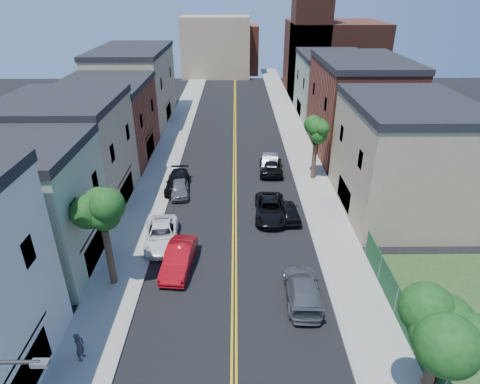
{
  "coord_description": "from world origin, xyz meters",
  "views": [
    {
      "loc": [
        0.17,
        -6.98,
        17.5
      ],
      "look_at": [
        0.47,
        23.25,
        2.0
      ],
      "focal_mm": 30.21,
      "sensor_mm": 36.0,
      "label": 1
    }
  ],
  "objects_px": {
    "pedestrian_left": "(80,346)",
    "pedestrian_right": "(428,381)",
    "dark_car_right_far": "(271,166)",
    "black_suv_lane": "(270,209)",
    "black_car_right": "(289,211)",
    "grey_car_right": "(302,289)",
    "silver_car_right": "(270,161)",
    "white_pickup": "(162,235)",
    "red_sedan": "(179,258)",
    "grey_car_left": "(180,188)",
    "black_car_left": "(177,182)"
  },
  "relations": [
    {
      "from": "black_car_left",
      "to": "silver_car_right",
      "type": "xyz_separation_m",
      "value": [
        9.3,
        5.02,
        0.06
      ]
    },
    {
      "from": "grey_car_right",
      "to": "dark_car_right_far",
      "type": "relative_size",
      "value": 1.04
    },
    {
      "from": "red_sedan",
      "to": "grey_car_left",
      "type": "height_order",
      "value": "red_sedan"
    },
    {
      "from": "dark_car_right_far",
      "to": "black_suv_lane",
      "type": "bearing_deg",
      "value": 87.84
    },
    {
      "from": "red_sedan",
      "to": "grey_car_left",
      "type": "xyz_separation_m",
      "value": [
        -1.33,
        11.11,
        -0.12
      ]
    },
    {
      "from": "grey_car_left",
      "to": "pedestrian_left",
      "type": "xyz_separation_m",
      "value": [
        -2.79,
        -18.81,
        0.29
      ]
    },
    {
      "from": "grey_car_left",
      "to": "pedestrian_right",
      "type": "height_order",
      "value": "pedestrian_right"
    },
    {
      "from": "dark_car_right_far",
      "to": "black_suv_lane",
      "type": "height_order",
      "value": "black_suv_lane"
    },
    {
      "from": "silver_car_right",
      "to": "dark_car_right_far",
      "type": "relative_size",
      "value": 0.95
    },
    {
      "from": "silver_car_right",
      "to": "dark_car_right_far",
      "type": "height_order",
      "value": "silver_car_right"
    },
    {
      "from": "grey_car_left",
      "to": "white_pickup",
      "type": "bearing_deg",
      "value": -99.16
    },
    {
      "from": "pedestrian_right",
      "to": "grey_car_right",
      "type": "bearing_deg",
      "value": -41.53
    },
    {
      "from": "black_car_left",
      "to": "black_car_right",
      "type": "distance_m",
      "value": 11.53
    },
    {
      "from": "silver_car_right",
      "to": "red_sedan",
      "type": "bearing_deg",
      "value": 72.15
    },
    {
      "from": "red_sedan",
      "to": "grey_car_left",
      "type": "relative_size",
      "value": 1.21
    },
    {
      "from": "dark_car_right_far",
      "to": "pedestrian_right",
      "type": "xyz_separation_m",
      "value": [
        5.3,
        -26.07,
        0.34
      ]
    },
    {
      "from": "red_sedan",
      "to": "black_car_left",
      "type": "height_order",
      "value": "red_sedan"
    },
    {
      "from": "grey_car_left",
      "to": "pedestrian_left",
      "type": "relative_size",
      "value": 2.45
    },
    {
      "from": "grey_car_right",
      "to": "black_suv_lane",
      "type": "relative_size",
      "value": 0.96
    },
    {
      "from": "black_car_left",
      "to": "pedestrian_right",
      "type": "xyz_separation_m",
      "value": [
        14.6,
        -22.25,
        0.31
      ]
    },
    {
      "from": "silver_car_right",
      "to": "grey_car_right",
      "type": "bearing_deg",
      "value": 97.06
    },
    {
      "from": "silver_car_right",
      "to": "white_pickup",
      "type": "bearing_deg",
      "value": 62.66
    },
    {
      "from": "grey_car_right",
      "to": "black_suv_lane",
      "type": "xyz_separation_m",
      "value": [
        -1.23,
        10.08,
        -0.0
      ]
    },
    {
      "from": "white_pickup",
      "to": "pedestrian_right",
      "type": "bearing_deg",
      "value": -49.24
    },
    {
      "from": "white_pickup",
      "to": "silver_car_right",
      "type": "distance_m",
      "value": 16.99
    },
    {
      "from": "red_sedan",
      "to": "white_pickup",
      "type": "height_order",
      "value": "red_sedan"
    },
    {
      "from": "grey_car_left",
      "to": "pedestrian_left",
      "type": "height_order",
      "value": "pedestrian_left"
    },
    {
      "from": "dark_car_right_far",
      "to": "grey_car_right",
      "type": "bearing_deg",
      "value": 94.09
    },
    {
      "from": "silver_car_right",
      "to": "pedestrian_right",
      "type": "relative_size",
      "value": 2.68
    },
    {
      "from": "white_pickup",
      "to": "silver_car_right",
      "type": "xyz_separation_m",
      "value": [
        9.3,
        14.22,
        0.05
      ]
    },
    {
      "from": "pedestrian_left",
      "to": "pedestrian_right",
      "type": "xyz_separation_m",
      "value": [
        17.02,
        -2.26,
        0.05
      ]
    },
    {
      "from": "pedestrian_left",
      "to": "grey_car_left",
      "type": "bearing_deg",
      "value": 1.45
    },
    {
      "from": "red_sedan",
      "to": "pedestrian_right",
      "type": "xyz_separation_m",
      "value": [
        12.9,
        -9.96,
        0.22
      ]
    },
    {
      "from": "grey_car_right",
      "to": "silver_car_right",
      "type": "xyz_separation_m",
      "value": [
        -0.43,
        20.46,
        0.03
      ]
    },
    {
      "from": "grey_car_right",
      "to": "black_car_left",
      "type": "bearing_deg",
      "value": -56.07
    },
    {
      "from": "black_car_right",
      "to": "pedestrian_right",
      "type": "distance_m",
      "value": 17.24
    },
    {
      "from": "white_pickup",
      "to": "black_car_left",
      "type": "height_order",
      "value": "white_pickup"
    },
    {
      "from": "red_sedan",
      "to": "black_car_right",
      "type": "height_order",
      "value": "red_sedan"
    },
    {
      "from": "silver_car_right",
      "to": "black_suv_lane",
      "type": "height_order",
      "value": "silver_car_right"
    },
    {
      "from": "pedestrian_left",
      "to": "pedestrian_right",
      "type": "relative_size",
      "value": 0.94
    },
    {
      "from": "red_sedan",
      "to": "black_car_left",
      "type": "distance_m",
      "value": 12.41
    },
    {
      "from": "red_sedan",
      "to": "black_suv_lane",
      "type": "relative_size",
      "value": 0.91
    },
    {
      "from": "black_car_left",
      "to": "black_suv_lane",
      "type": "bearing_deg",
      "value": -32.49
    },
    {
      "from": "white_pickup",
      "to": "silver_car_right",
      "type": "bearing_deg",
      "value": 49.37
    },
    {
      "from": "black_suv_lane",
      "to": "pedestrian_left",
      "type": "distance_m",
      "value": 18.26
    },
    {
      "from": "pedestrian_left",
      "to": "pedestrian_right",
      "type": "bearing_deg",
      "value": -87.67
    },
    {
      "from": "pedestrian_left",
      "to": "dark_car_right_far",
      "type": "bearing_deg",
      "value": -16.32
    },
    {
      "from": "grey_car_left",
      "to": "dark_car_right_far",
      "type": "xyz_separation_m",
      "value": [
        8.93,
        5.0,
        -0.0
      ]
    },
    {
      "from": "pedestrian_left",
      "to": "black_suv_lane",
      "type": "bearing_deg",
      "value": -26.87
    },
    {
      "from": "silver_car_right",
      "to": "pedestrian_left",
      "type": "height_order",
      "value": "pedestrian_left"
    }
  ]
}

